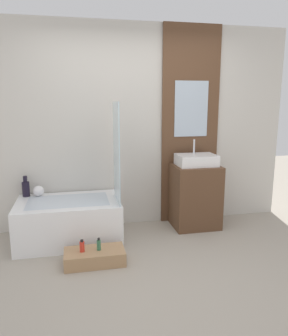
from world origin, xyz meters
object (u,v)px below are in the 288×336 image
(vase_round_light, at_px, (39,191))
(wooden_step_bench, at_px, (95,257))
(vase_tall_dark, at_px, (26,188))
(bathtub, at_px, (69,220))
(bottle_soap_primary, at_px, (82,246))
(bottle_soap_secondary, at_px, (99,245))
(sink, at_px, (196,160))

(vase_round_light, bearing_deg, wooden_step_bench, -56.18)
(vase_tall_dark, bearing_deg, wooden_step_bench, -50.85)
(wooden_step_bench, distance_m, vase_tall_dark, 1.31)
(wooden_step_bench, relative_size, vase_tall_dark, 2.41)
(bathtub, xyz_separation_m, bottle_soap_primary, (0.13, -0.64, -0.05))
(bottle_soap_secondary, bearing_deg, bottle_soap_primary, 180.00)
(bottle_soap_primary, xyz_separation_m, bottle_soap_secondary, (0.17, 0.00, 0.00))
(vase_tall_dark, xyz_separation_m, bottle_soap_secondary, (0.80, -0.93, -0.40))
(bathtub, distance_m, sink, 1.75)
(bathtub, height_order, bottle_soap_secondary, bathtub)
(bathtub, height_order, vase_round_light, vase_round_light)
(vase_tall_dark, bearing_deg, bathtub, -30.24)
(bottle_soap_primary, bearing_deg, bottle_soap_secondary, 0.00)
(sink, xyz_separation_m, bottle_soap_secondary, (-1.32, -0.76, -0.69))
(bathtub, bearing_deg, wooden_step_bench, -68.18)
(sink, height_order, bottle_soap_secondary, sink)
(bathtub, relative_size, vase_tall_dark, 4.68)
(wooden_step_bench, xyz_separation_m, bottle_soap_primary, (-0.12, 0.00, 0.13))
(sink, relative_size, vase_round_light, 3.85)
(bottle_soap_primary, distance_m, bottle_soap_secondary, 0.17)
(sink, distance_m, bottle_soap_primary, 1.81)
(wooden_step_bench, height_order, vase_tall_dark, vase_tall_dark)
(vase_tall_dark, bearing_deg, sink, -4.55)
(wooden_step_bench, bearing_deg, bathtub, 111.82)
(vase_round_light, bearing_deg, bottle_soap_primary, -61.86)
(vase_round_light, bearing_deg, bottle_soap_secondary, -54.22)
(sink, relative_size, vase_tall_dark, 1.95)
(bathtub, height_order, wooden_step_bench, bathtub)
(vase_tall_dark, relative_size, vase_round_light, 1.98)
(vase_round_light, height_order, bottle_soap_secondary, vase_round_light)
(bathtub, xyz_separation_m, vase_round_light, (-0.35, 0.27, 0.31))
(bottle_soap_primary, bearing_deg, vase_round_light, 118.14)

